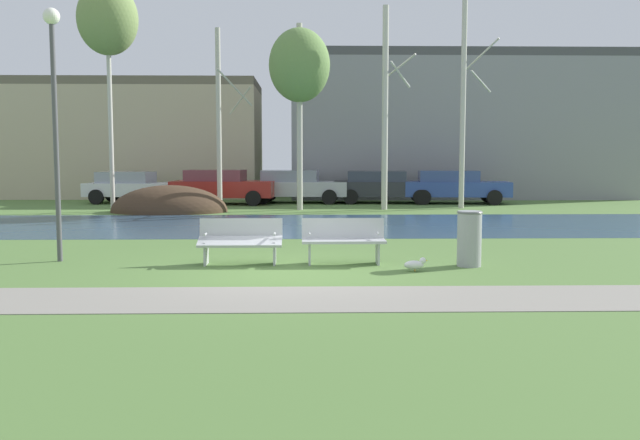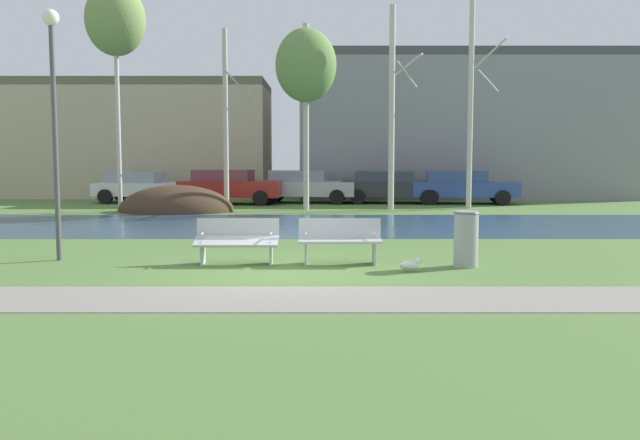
{
  "view_description": "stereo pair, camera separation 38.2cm",
  "coord_description": "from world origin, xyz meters",
  "px_view_note": "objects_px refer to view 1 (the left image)",
  "views": [
    {
      "loc": [
        0.23,
        -12.19,
        2.08
      ],
      "look_at": [
        0.54,
        1.13,
        0.83
      ],
      "focal_mm": 38.49,
      "sensor_mm": 36.0,
      "label": 1
    },
    {
      "loc": [
        0.61,
        -12.19,
        2.08
      ],
      "look_at": [
        0.54,
        1.13,
        0.83
      ],
      "focal_mm": 38.49,
      "sensor_mm": 36.0,
      "label": 2
    }
  ],
  "objects_px": {
    "trash_bin": "(469,238)",
    "parked_suv_fifth_blue": "(454,186)",
    "seagull": "(415,264)",
    "parked_van_nearest_white": "(132,186)",
    "streetlamp": "(54,92)",
    "parked_wagon_fourth_dark": "(383,186)",
    "bench_right": "(344,240)",
    "parked_hatch_third_silver": "(296,185)",
    "bench_left": "(240,240)",
    "parked_sedan_second_red": "(222,186)"
  },
  "relations": [
    {
      "from": "trash_bin",
      "to": "parked_suv_fifth_blue",
      "type": "relative_size",
      "value": 0.23
    },
    {
      "from": "seagull",
      "to": "parked_van_nearest_white",
      "type": "distance_m",
      "value": 20.41
    },
    {
      "from": "trash_bin",
      "to": "seagull",
      "type": "distance_m",
      "value": 1.31
    },
    {
      "from": "streetlamp",
      "to": "parked_van_nearest_white",
      "type": "height_order",
      "value": "streetlamp"
    },
    {
      "from": "seagull",
      "to": "parked_wagon_fourth_dark",
      "type": "distance_m",
      "value": 17.89
    },
    {
      "from": "bench_right",
      "to": "trash_bin",
      "type": "xyz_separation_m",
      "value": [
        2.35,
        -0.35,
        0.07
      ]
    },
    {
      "from": "bench_right",
      "to": "parked_hatch_third_silver",
      "type": "relative_size",
      "value": 0.36
    },
    {
      "from": "seagull",
      "to": "parked_van_nearest_white",
      "type": "bearing_deg",
      "value": 117.91
    },
    {
      "from": "bench_left",
      "to": "parked_suv_fifth_blue",
      "type": "relative_size",
      "value": 0.34
    },
    {
      "from": "trash_bin",
      "to": "streetlamp",
      "type": "xyz_separation_m",
      "value": [
        -7.94,
        0.8,
        2.77
      ]
    },
    {
      "from": "streetlamp",
      "to": "parked_wagon_fourth_dark",
      "type": "bearing_deg",
      "value": 63.2
    },
    {
      "from": "seagull",
      "to": "parked_suv_fifth_blue",
      "type": "xyz_separation_m",
      "value": [
        4.54,
        17.43,
        0.63
      ]
    },
    {
      "from": "bench_left",
      "to": "parked_van_nearest_white",
      "type": "height_order",
      "value": "parked_van_nearest_white"
    },
    {
      "from": "seagull",
      "to": "parked_sedan_second_red",
      "type": "xyz_separation_m",
      "value": [
        -5.52,
        17.25,
        0.65
      ]
    },
    {
      "from": "trash_bin",
      "to": "streetlamp",
      "type": "distance_m",
      "value": 8.45
    },
    {
      "from": "bench_left",
      "to": "trash_bin",
      "type": "xyz_separation_m",
      "value": [
        4.33,
        -0.35,
        0.07
      ]
    },
    {
      "from": "streetlamp",
      "to": "parked_wagon_fourth_dark",
      "type": "distance_m",
      "value": 18.6
    },
    {
      "from": "bench_right",
      "to": "parked_van_nearest_white",
      "type": "bearing_deg",
      "value": 115.9
    },
    {
      "from": "streetlamp",
      "to": "parked_suv_fifth_blue",
      "type": "xyz_separation_m",
      "value": [
        11.37,
        16.06,
        -2.55
      ]
    },
    {
      "from": "bench_left",
      "to": "parked_hatch_third_silver",
      "type": "distance_m",
      "value": 17.16
    },
    {
      "from": "bench_left",
      "to": "parked_suv_fifth_blue",
      "type": "xyz_separation_m",
      "value": [
        7.76,
        16.52,
        0.29
      ]
    },
    {
      "from": "streetlamp",
      "to": "parked_suv_fifth_blue",
      "type": "distance_m",
      "value": 19.84
    },
    {
      "from": "bench_left",
      "to": "trash_bin",
      "type": "height_order",
      "value": "trash_bin"
    },
    {
      "from": "seagull",
      "to": "parked_hatch_third_silver",
      "type": "relative_size",
      "value": 0.1
    },
    {
      "from": "parked_hatch_third_silver",
      "to": "parked_wagon_fourth_dark",
      "type": "bearing_deg",
      "value": -3.41
    },
    {
      "from": "trash_bin",
      "to": "streetlamp",
      "type": "relative_size",
      "value": 0.21
    },
    {
      "from": "parked_sedan_second_red",
      "to": "trash_bin",
      "type": "bearing_deg",
      "value": -68.33
    },
    {
      "from": "bench_left",
      "to": "parked_van_nearest_white",
      "type": "xyz_separation_m",
      "value": [
        -6.33,
        17.11,
        0.26
      ]
    },
    {
      "from": "bench_right",
      "to": "seagull",
      "type": "relative_size",
      "value": 3.73
    },
    {
      "from": "parked_sedan_second_red",
      "to": "streetlamp",
      "type": "bearing_deg",
      "value": -94.73
    },
    {
      "from": "bench_right",
      "to": "parked_van_nearest_white",
      "type": "xyz_separation_m",
      "value": [
        -8.31,
        17.11,
        0.26
      ]
    },
    {
      "from": "streetlamp",
      "to": "parked_sedan_second_red",
      "type": "bearing_deg",
      "value": 85.27
    },
    {
      "from": "bench_right",
      "to": "streetlamp",
      "type": "height_order",
      "value": "streetlamp"
    },
    {
      "from": "bench_left",
      "to": "parked_sedan_second_red",
      "type": "bearing_deg",
      "value": 97.99
    },
    {
      "from": "parked_sedan_second_red",
      "to": "parked_suv_fifth_blue",
      "type": "distance_m",
      "value": 10.06
    },
    {
      "from": "parked_van_nearest_white",
      "to": "parked_sedan_second_red",
      "type": "distance_m",
      "value": 4.11
    },
    {
      "from": "trash_bin",
      "to": "parked_van_nearest_white",
      "type": "xyz_separation_m",
      "value": [
        -10.66,
        17.46,
        0.19
      ]
    },
    {
      "from": "trash_bin",
      "to": "parked_hatch_third_silver",
      "type": "bearing_deg",
      "value": 101.15
    },
    {
      "from": "parked_wagon_fourth_dark",
      "to": "parked_sedan_second_red",
      "type": "bearing_deg",
      "value": -175.4
    },
    {
      "from": "parked_suv_fifth_blue",
      "to": "parked_van_nearest_white",
      "type": "bearing_deg",
      "value": 177.58
    },
    {
      "from": "bench_left",
      "to": "streetlamp",
      "type": "bearing_deg",
      "value": 172.78
    },
    {
      "from": "streetlamp",
      "to": "parked_van_nearest_white",
      "type": "distance_m",
      "value": 17.07
    },
    {
      "from": "bench_left",
      "to": "bench_right",
      "type": "xyz_separation_m",
      "value": [
        1.98,
        0.0,
        0.0
      ]
    },
    {
      "from": "parked_sedan_second_red",
      "to": "parked_wagon_fourth_dark",
      "type": "height_order",
      "value": "parked_sedan_second_red"
    },
    {
      "from": "bench_right",
      "to": "parked_hatch_third_silver",
      "type": "xyz_separation_m",
      "value": [
        -1.09,
        17.13,
        0.3
      ]
    },
    {
      "from": "seagull",
      "to": "parked_sedan_second_red",
      "type": "distance_m",
      "value": 18.13
    },
    {
      "from": "streetlamp",
      "to": "parked_hatch_third_silver",
      "type": "relative_size",
      "value": 1.09
    },
    {
      "from": "trash_bin",
      "to": "seagull",
      "type": "bearing_deg",
      "value": -152.9
    },
    {
      "from": "parked_sedan_second_red",
      "to": "parked_wagon_fourth_dark",
      "type": "distance_m",
      "value": 7.01
    },
    {
      "from": "trash_bin",
      "to": "parked_van_nearest_white",
      "type": "height_order",
      "value": "parked_van_nearest_white"
    }
  ]
}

